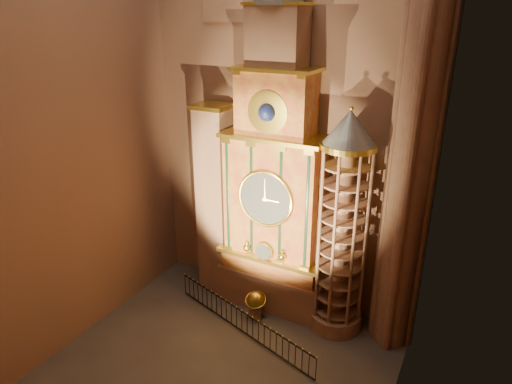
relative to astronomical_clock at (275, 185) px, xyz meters
The scene contains 10 objects.
floor 8.32m from the astronomical_clock, 90.00° to the right, with size 14.00×14.00×0.00m, color #383330.
wall_back 4.45m from the astronomical_clock, 90.00° to the left, with size 22.00×22.00×0.00m, color #8E654C.
wall_left 9.61m from the astronomical_clock, 144.66° to the right, with size 22.00×22.00×0.00m, color #8E654C.
wall_right 9.61m from the astronomical_clock, 35.34° to the right, with size 22.00×22.00×0.00m, color #8E654C.
astronomical_clock is the anchor object (origin of this frame).
portrait_tower 3.73m from the astronomical_clock, behind, with size 1.80×1.60×10.20m.
stair_turret 3.78m from the astronomical_clock, ahead, with size 2.50×2.50×10.80m.
gothic_pier 7.48m from the astronomical_clock, ahead, with size 2.04×2.04×22.00m.
celestial_globe 5.99m from the astronomical_clock, 96.46° to the right, with size 1.21×1.16×1.53m.
iron_railing 6.70m from the astronomical_clock, 94.80° to the right, with size 8.51×2.73×1.20m.
Camera 1 is at (8.63, -13.44, 14.37)m, focal length 32.00 mm.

